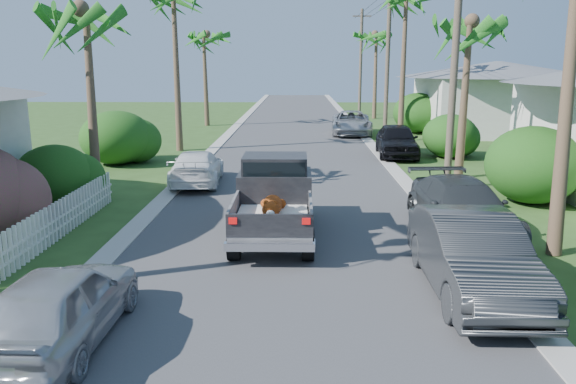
{
  "coord_description": "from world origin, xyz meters",
  "views": [
    {
      "loc": [
        0.19,
        -7.01,
        4.44
      ],
      "look_at": [
        -0.05,
        6.26,
        1.4
      ],
      "focal_mm": 35.0,
      "sensor_mm": 36.0,
      "label": 1
    }
  ],
  "objects_px": {
    "palm_l_d": "(204,35)",
    "utility_pole_d": "(361,62)",
    "house_right_far": "(496,100)",
    "pickup_truck": "(275,196)",
    "parked_car_rm": "(462,209)",
    "utility_pole_b": "(455,59)",
    "parked_car_rn": "(472,256)",
    "parked_car_rf": "(397,141)",
    "palm_r_d": "(377,35)",
    "utility_pole_c": "(388,61)",
    "palm_r_b": "(470,22)",
    "parked_car_rd": "(351,123)",
    "palm_l_b": "(84,10)",
    "parked_car_lf": "(197,168)",
    "parked_car_ln": "(60,306)"
  },
  "relations": [
    {
      "from": "palm_l_d",
      "to": "utility_pole_d",
      "type": "bearing_deg",
      "value": 36.64
    },
    {
      "from": "house_right_far",
      "to": "pickup_truck",
      "type": "bearing_deg",
      "value": -120.84
    },
    {
      "from": "parked_car_rm",
      "to": "utility_pole_b",
      "type": "bearing_deg",
      "value": 75.58
    },
    {
      "from": "house_right_far",
      "to": "utility_pole_b",
      "type": "distance_m",
      "value": 18.71
    },
    {
      "from": "parked_car_rn",
      "to": "parked_car_rf",
      "type": "bearing_deg",
      "value": 85.45
    },
    {
      "from": "palm_r_d",
      "to": "house_right_far",
      "type": "bearing_deg",
      "value": -56.98
    },
    {
      "from": "pickup_truck",
      "to": "utility_pole_c",
      "type": "xyz_separation_m",
      "value": [
        6.03,
        20.49,
        3.59
      ]
    },
    {
      "from": "parked_car_rf",
      "to": "palm_r_b",
      "type": "bearing_deg",
      "value": -69.4
    },
    {
      "from": "utility_pole_b",
      "to": "palm_r_b",
      "type": "bearing_deg",
      "value": 63.43
    },
    {
      "from": "parked_car_rd",
      "to": "house_right_far",
      "type": "xyz_separation_m",
      "value": [
        9.4,
        1.0,
        1.38
      ]
    },
    {
      "from": "pickup_truck",
      "to": "parked_car_rm",
      "type": "relative_size",
      "value": 1.04
    },
    {
      "from": "parked_car_rn",
      "to": "palm_l_b",
      "type": "xyz_separation_m",
      "value": [
        -10.4,
        8.55,
        5.36
      ]
    },
    {
      "from": "pickup_truck",
      "to": "utility_pole_b",
      "type": "xyz_separation_m",
      "value": [
        6.03,
        5.49,
        3.59
      ]
    },
    {
      "from": "palm_r_d",
      "to": "utility_pole_b",
      "type": "xyz_separation_m",
      "value": [
        -0.9,
        -27.0,
        -2.14
      ]
    },
    {
      "from": "parked_car_rm",
      "to": "parked_car_lf",
      "type": "height_order",
      "value": "parked_car_rm"
    },
    {
      "from": "parked_car_rn",
      "to": "palm_l_d",
      "type": "distance_m",
      "value": 32.67
    },
    {
      "from": "parked_car_rn",
      "to": "parked_car_rm",
      "type": "xyz_separation_m",
      "value": [
        0.91,
        3.92,
        -0.07
      ]
    },
    {
      "from": "parked_car_rn",
      "to": "utility_pole_c",
      "type": "bearing_deg",
      "value": 85.55
    },
    {
      "from": "parked_car_rd",
      "to": "utility_pole_b",
      "type": "xyz_separation_m",
      "value": [
        2.0,
        -16.0,
        3.86
      ]
    },
    {
      "from": "pickup_truck",
      "to": "parked_car_lf",
      "type": "distance_m",
      "value": 6.9
    },
    {
      "from": "parked_car_rd",
      "to": "parked_car_lf",
      "type": "height_order",
      "value": "parked_car_rd"
    },
    {
      "from": "utility_pole_b",
      "to": "utility_pole_d",
      "type": "relative_size",
      "value": 1.0
    },
    {
      "from": "palm_l_b",
      "to": "utility_pole_c",
      "type": "height_order",
      "value": "utility_pole_c"
    },
    {
      "from": "parked_car_ln",
      "to": "utility_pole_b",
      "type": "xyz_separation_m",
      "value": [
        9.2,
        11.78,
        3.93
      ]
    },
    {
      "from": "parked_car_rm",
      "to": "parked_car_rf",
      "type": "relative_size",
      "value": 1.07
    },
    {
      "from": "pickup_truck",
      "to": "parked_car_rf",
      "type": "relative_size",
      "value": 1.11
    },
    {
      "from": "parked_car_lf",
      "to": "palm_l_d",
      "type": "xyz_separation_m",
      "value": [
        -2.9,
        20.37,
        5.81
      ]
    },
    {
      "from": "parked_car_ln",
      "to": "utility_pole_d",
      "type": "xyz_separation_m",
      "value": [
        9.2,
        41.78,
        3.93
      ]
    },
    {
      "from": "utility_pole_c",
      "to": "parked_car_ln",
      "type": "bearing_deg",
      "value": -108.96
    },
    {
      "from": "parked_car_rd",
      "to": "utility_pole_d",
      "type": "relative_size",
      "value": 0.59
    },
    {
      "from": "parked_car_ln",
      "to": "parked_car_lf",
      "type": "bearing_deg",
      "value": -88.85
    },
    {
      "from": "parked_car_rd",
      "to": "palm_l_b",
      "type": "height_order",
      "value": "palm_l_b"
    },
    {
      "from": "parked_car_rm",
      "to": "palm_l_b",
      "type": "bearing_deg",
      "value": 154.29
    },
    {
      "from": "parked_car_lf",
      "to": "utility_pole_d",
      "type": "xyz_separation_m",
      "value": [
        9.2,
        29.37,
        3.97
      ]
    },
    {
      "from": "parked_car_ln",
      "to": "parked_car_lf",
      "type": "xyz_separation_m",
      "value": [
        0.0,
        12.4,
        -0.04
      ]
    },
    {
      "from": "utility_pole_c",
      "to": "palm_r_b",
      "type": "bearing_deg",
      "value": -85.6
    },
    {
      "from": "palm_l_d",
      "to": "utility_pole_c",
      "type": "distance_m",
      "value": 13.63
    },
    {
      "from": "palm_r_b",
      "to": "utility_pole_c",
      "type": "height_order",
      "value": "utility_pole_c"
    },
    {
      "from": "pickup_truck",
      "to": "parked_car_ln",
      "type": "distance_m",
      "value": 7.05
    },
    {
      "from": "utility_pole_c",
      "to": "parked_car_rf",
      "type": "bearing_deg",
      "value": -94.44
    },
    {
      "from": "pickup_truck",
      "to": "utility_pole_b",
      "type": "bearing_deg",
      "value": 42.31
    },
    {
      "from": "palm_l_b",
      "to": "parked_car_rn",
      "type": "bearing_deg",
      "value": -39.43
    },
    {
      "from": "palm_r_d",
      "to": "palm_l_b",
      "type": "bearing_deg",
      "value": -115.41
    },
    {
      "from": "parked_car_rm",
      "to": "pickup_truck",
      "type": "bearing_deg",
      "value": 174.91
    },
    {
      "from": "palm_r_b",
      "to": "utility_pole_d",
      "type": "distance_m",
      "value": 28.05
    },
    {
      "from": "parked_car_rd",
      "to": "utility_pole_c",
      "type": "bearing_deg",
      "value": -23.41
    },
    {
      "from": "utility_pole_b",
      "to": "palm_l_b",
      "type": "bearing_deg",
      "value": -175.39
    },
    {
      "from": "palm_r_b",
      "to": "parked_car_rf",
      "type": "bearing_deg",
      "value": 106.87
    },
    {
      "from": "utility_pole_b",
      "to": "utility_pole_c",
      "type": "height_order",
      "value": "same"
    },
    {
      "from": "parked_car_ln",
      "to": "utility_pole_c",
      "type": "bearing_deg",
      "value": -107.82
    }
  ]
}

